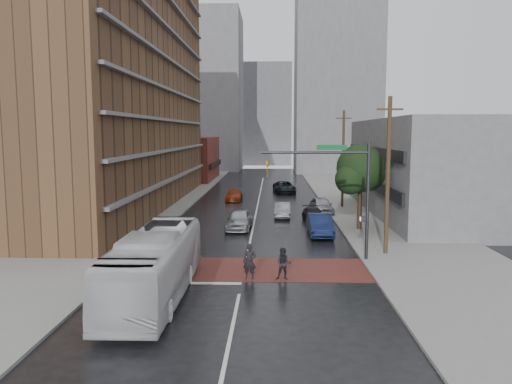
# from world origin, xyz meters

# --- Properties ---
(ground) EXTENTS (160.00, 160.00, 0.00)m
(ground) POSITION_xyz_m (0.00, 0.00, 0.00)
(ground) COLOR black
(ground) RESTS_ON ground
(crosswalk) EXTENTS (14.00, 5.00, 0.02)m
(crosswalk) POSITION_xyz_m (0.00, 0.50, 0.01)
(crosswalk) COLOR maroon
(crosswalk) RESTS_ON ground
(sidewalk_west) EXTENTS (9.00, 90.00, 0.15)m
(sidewalk_west) POSITION_xyz_m (-11.50, 25.00, 0.07)
(sidewalk_west) COLOR gray
(sidewalk_west) RESTS_ON ground
(sidewalk_east) EXTENTS (9.00, 90.00, 0.15)m
(sidewalk_east) POSITION_xyz_m (11.50, 25.00, 0.07)
(sidewalk_east) COLOR gray
(sidewalk_east) RESTS_ON ground
(apartment_block) EXTENTS (10.00, 44.00, 28.00)m
(apartment_block) POSITION_xyz_m (-14.00, 24.00, 14.00)
(apartment_block) COLOR brown
(apartment_block) RESTS_ON ground
(storefront_west) EXTENTS (8.00, 16.00, 7.00)m
(storefront_west) POSITION_xyz_m (-12.00, 54.00, 3.50)
(storefront_west) COLOR maroon
(storefront_west) RESTS_ON ground
(building_east) EXTENTS (11.00, 26.00, 9.00)m
(building_east) POSITION_xyz_m (16.50, 20.00, 4.50)
(building_east) COLOR gray
(building_east) RESTS_ON ground
(distant_tower_west) EXTENTS (18.00, 16.00, 32.00)m
(distant_tower_west) POSITION_xyz_m (-14.00, 78.00, 16.00)
(distant_tower_west) COLOR gray
(distant_tower_west) RESTS_ON ground
(distant_tower_east) EXTENTS (16.00, 14.00, 36.00)m
(distant_tower_east) POSITION_xyz_m (14.00, 72.00, 18.00)
(distant_tower_east) COLOR gray
(distant_tower_east) RESTS_ON ground
(distant_tower_center) EXTENTS (12.00, 10.00, 24.00)m
(distant_tower_center) POSITION_xyz_m (0.00, 95.00, 12.00)
(distant_tower_center) COLOR gray
(distant_tower_center) RESTS_ON ground
(street_tree) EXTENTS (4.20, 4.10, 6.90)m
(street_tree) POSITION_xyz_m (8.52, 12.03, 4.73)
(street_tree) COLOR #332319
(street_tree) RESTS_ON ground
(signal_mast) EXTENTS (6.50, 0.30, 7.20)m
(signal_mast) POSITION_xyz_m (5.85, 2.50, 4.73)
(signal_mast) COLOR #2D2D33
(signal_mast) RESTS_ON ground
(utility_pole_near) EXTENTS (1.60, 0.26, 10.00)m
(utility_pole_near) POSITION_xyz_m (8.80, 4.00, 5.14)
(utility_pole_near) COLOR #473321
(utility_pole_near) RESTS_ON ground
(utility_pole_far) EXTENTS (1.60, 0.26, 10.00)m
(utility_pole_far) POSITION_xyz_m (8.80, 24.00, 5.14)
(utility_pole_far) COLOR #473321
(utility_pole_far) RESTS_ON ground
(transit_bus) EXTENTS (2.75, 11.44, 3.18)m
(transit_bus) POSITION_xyz_m (-3.90, -4.63, 1.59)
(transit_bus) COLOR silver
(transit_bus) RESTS_ON ground
(pedestrian_a) EXTENTS (0.77, 0.56, 1.93)m
(pedestrian_a) POSITION_xyz_m (0.39, -1.50, 0.97)
(pedestrian_a) COLOR black
(pedestrian_a) RESTS_ON ground
(pedestrian_b) EXTENTS (0.91, 0.74, 1.72)m
(pedestrian_b) POSITION_xyz_m (2.20, -1.50, 0.86)
(pedestrian_b) COLOR black
(pedestrian_b) RESTS_ON ground
(car_travel_a) EXTENTS (2.23, 4.90, 1.63)m
(car_travel_a) POSITION_xyz_m (-1.07, 12.24, 0.82)
(car_travel_a) COLOR #A8ABB0
(car_travel_a) RESTS_ON ground
(car_travel_b) EXTENTS (1.48, 4.09, 1.34)m
(car_travel_b) POSITION_xyz_m (2.50, 18.09, 0.67)
(car_travel_b) COLOR #96989D
(car_travel_b) RESTS_ON ground
(car_travel_c) EXTENTS (1.89, 4.44, 1.28)m
(car_travel_c) POSITION_xyz_m (-2.81, 29.27, 0.64)
(car_travel_c) COLOR maroon
(car_travel_c) RESTS_ON ground
(suv_travel) EXTENTS (3.10, 5.70, 1.52)m
(suv_travel) POSITION_xyz_m (3.12, 36.53, 0.76)
(suv_travel) COLOR black
(suv_travel) RESTS_ON ground
(car_parked_near) EXTENTS (1.79, 4.93, 1.62)m
(car_parked_near) POSITION_xyz_m (5.20, 10.00, 0.81)
(car_parked_near) COLOR #131D44
(car_parked_near) RESTS_ON ground
(car_parked_mid) EXTENTS (2.02, 4.26, 1.20)m
(car_parked_mid) POSITION_xyz_m (5.20, 16.00, 0.60)
(car_parked_mid) COLOR black
(car_parked_mid) RESTS_ON ground
(car_parked_far) EXTENTS (2.29, 4.86, 1.61)m
(car_parked_far) POSITION_xyz_m (6.30, 20.18, 0.80)
(car_parked_far) COLOR #9D9FA5
(car_parked_far) RESTS_ON ground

